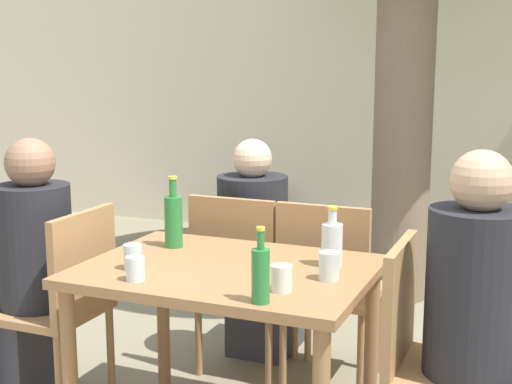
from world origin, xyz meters
TOP-DOWN VIEW (x-y plane):
  - cafe_building_wall at (0.00, 3.67)m, footprint 10.00×0.08m
  - dining_table_front at (0.00, 0.00)m, footprint 1.13×0.84m
  - patio_chair_0 at (-0.80, 0.00)m, footprint 0.44×0.44m
  - patio_chair_1 at (0.80, 0.00)m, footprint 0.44×0.44m
  - patio_chair_2 at (-0.23, 0.65)m, footprint 0.44×0.44m
  - patio_chair_3 at (0.23, 0.65)m, footprint 0.44×0.44m
  - person_seated_0 at (-1.04, -0.00)m, footprint 0.57×0.33m
  - person_seated_1 at (1.03, -0.00)m, footprint 0.57×0.34m
  - person_seated_2 at (-0.23, 0.89)m, footprint 0.36×0.58m
  - water_bottle_0 at (0.38, 0.17)m, footprint 0.08×0.08m
  - green_bottle_1 at (0.29, -0.35)m, footprint 0.06×0.06m
  - green_bottle_2 at (-0.34, 0.19)m, footprint 0.08×0.08m
  - drinking_glass_0 at (-0.24, -0.30)m, footprint 0.07×0.07m
  - drinking_glass_1 at (0.31, -0.21)m, footprint 0.08×0.08m
  - drinking_glass_2 at (0.42, -0.01)m, footprint 0.08×0.08m
  - drinking_glass_3 at (-0.33, -0.17)m, footprint 0.07×0.07m

SIDE VIEW (x-z plane):
  - person_seated_2 at x=-0.23m, z-range -0.06..1.12m
  - patio_chair_0 at x=-0.80m, z-range 0.07..1.00m
  - patio_chair_1 at x=0.80m, z-range 0.07..1.00m
  - patio_chair_2 at x=-0.23m, z-range 0.07..1.00m
  - patio_chair_3 at x=0.23m, z-range 0.07..1.00m
  - person_seated_0 at x=-1.04m, z-range -0.06..1.18m
  - person_seated_1 at x=1.03m, z-range -0.06..1.21m
  - dining_table_front at x=0.00m, z-range 0.28..1.04m
  - drinking_glass_0 at x=-0.24m, z-range 0.76..0.86m
  - drinking_glass_1 at x=0.31m, z-range 0.76..0.86m
  - drinking_glass_3 at x=-0.33m, z-range 0.76..0.86m
  - drinking_glass_2 at x=0.42m, z-range 0.76..0.87m
  - water_bottle_0 at x=0.38m, z-range 0.74..0.98m
  - green_bottle_1 at x=0.29m, z-range 0.74..1.00m
  - green_bottle_2 at x=-0.34m, z-range 0.73..1.04m
  - cafe_building_wall at x=0.00m, z-range 0.00..2.80m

